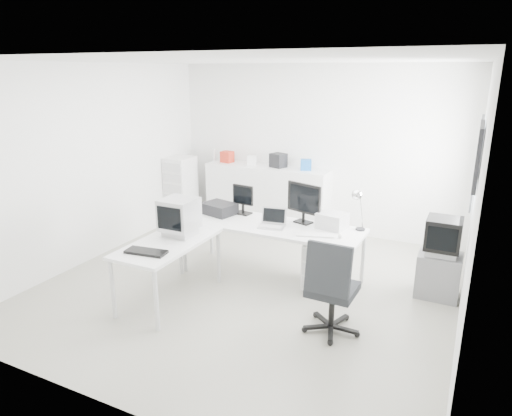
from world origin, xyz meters
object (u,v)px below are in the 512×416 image
at_px(side_desk, 170,270).
at_px(laser_printer, 332,220).
at_px(crt_monitor, 179,215).
at_px(crt_tv, 443,237).
at_px(sideboard, 267,197).
at_px(main_desk, 271,251).
at_px(lcd_monitor_large, 304,203).
at_px(office_chair, 333,285).
at_px(laptop, 272,220).
at_px(lcd_monitor_small, 243,200).
at_px(inkjet_printer, 219,209).
at_px(filing_cabinet, 181,190).
at_px(tv_cabinet, 438,275).
at_px(drawer_pedestal, 322,264).

bearing_deg(side_desk, laser_printer, 39.52).
xyz_separation_m(crt_monitor, crt_tv, (2.92, 1.26, -0.23)).
bearing_deg(sideboard, main_desk, -63.96).
xyz_separation_m(lcd_monitor_large, laser_printer, (0.40, -0.03, -0.17)).
relative_size(office_chair, sideboard, 0.49).
height_order(laptop, sideboard, sideboard).
distance_m(laptop, office_chair, 1.39).
bearing_deg(lcd_monitor_small, crt_monitor, -97.92).
bearing_deg(laser_printer, laptop, -145.48).
relative_size(lcd_monitor_small, crt_monitor, 0.79).
bearing_deg(lcd_monitor_large, main_desk, -126.53).
height_order(inkjet_printer, crt_monitor, crt_monitor).
relative_size(lcd_monitor_large, filing_cabinet, 0.45).
bearing_deg(lcd_monitor_small, lcd_monitor_large, 7.33).
distance_m(laptop, tv_cabinet, 2.16).
height_order(inkjet_printer, sideboard, sideboard).
relative_size(inkjet_printer, lcd_monitor_large, 0.81).
height_order(drawer_pedestal, laser_printer, laser_printer).
bearing_deg(lcd_monitor_small, crt_tv, 10.77).
distance_m(main_desk, side_desk, 1.39).
relative_size(lcd_monitor_large, laptop, 1.68).
distance_m(lcd_monitor_large, tv_cabinet, 1.88).
height_order(drawer_pedestal, tv_cabinet, drawer_pedestal).
bearing_deg(sideboard, crt_tv, -26.24).
bearing_deg(inkjet_printer, drawer_pedestal, 12.32).
height_order(crt_monitor, filing_cabinet, crt_monitor).
height_order(laser_printer, crt_monitor, crt_monitor).
xyz_separation_m(laser_printer, tv_cabinet, (1.32, 0.19, -0.57)).
height_order(laser_printer, filing_cabinet, filing_cabinet).
relative_size(main_desk, lcd_monitor_small, 5.94).
bearing_deg(crt_tv, inkjet_printer, -173.99).
xyz_separation_m(drawer_pedestal, laptop, (-0.65, -0.15, 0.55)).
distance_m(inkjet_printer, lcd_monitor_small, 0.36).
bearing_deg(filing_cabinet, laptop, -31.48).
bearing_deg(laser_printer, tv_cabinet, 18.03).
height_order(lcd_monitor_small, sideboard, lcd_monitor_small).
distance_m(lcd_monitor_small, crt_monitor, 1.14).
bearing_deg(crt_monitor, crt_tv, 23.01).
xyz_separation_m(main_desk, laptop, (0.05, -0.10, 0.48)).
xyz_separation_m(lcd_monitor_small, tv_cabinet, (2.62, 0.16, -0.68)).
xyz_separation_m(side_desk, inkjet_printer, (0.00, 1.20, 0.45)).
xyz_separation_m(lcd_monitor_small, laser_printer, (1.30, -0.03, -0.10)).
height_order(tv_cabinet, crt_tv, crt_tv).
height_order(drawer_pedestal, laptop, laptop).
bearing_deg(crt_monitor, office_chair, -2.64).
distance_m(lcd_monitor_small, sideboard, 1.72).
relative_size(inkjet_printer, filing_cabinet, 0.36).
relative_size(inkjet_printer, crt_monitor, 0.85).
bearing_deg(filing_cabinet, sideboard, 17.08).
distance_m(main_desk, sideboard, 2.10).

